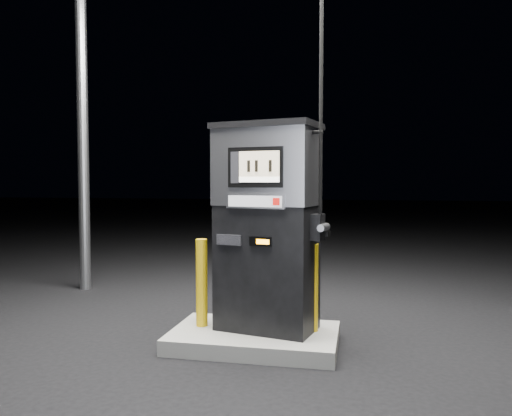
# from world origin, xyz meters

# --- Properties ---
(ground) EXTENTS (80.00, 80.00, 0.00)m
(ground) POSITION_xyz_m (0.00, 0.00, 0.00)
(ground) COLOR black
(ground) RESTS_ON ground
(pump_island) EXTENTS (1.60, 1.00, 0.15)m
(pump_island) POSITION_xyz_m (0.00, 0.00, 0.07)
(pump_island) COLOR slate
(pump_island) RESTS_ON ground
(fuel_dispenser) EXTENTS (1.15, 0.78, 4.15)m
(fuel_dispenser) POSITION_xyz_m (0.11, 0.07, 1.18)
(fuel_dispenser) COLOR black
(fuel_dispenser) RESTS_ON pump_island
(bollard_left) EXTENTS (0.13, 0.13, 0.87)m
(bollard_left) POSITION_xyz_m (-0.55, 0.05, 0.59)
(bollard_left) COLOR #E7B60C
(bollard_left) RESTS_ON pump_island
(bollard_right) EXTENTS (0.13, 0.13, 0.85)m
(bollard_right) POSITION_xyz_m (0.55, 0.10, 0.57)
(bollard_right) COLOR #E7B60C
(bollard_right) RESTS_ON pump_island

